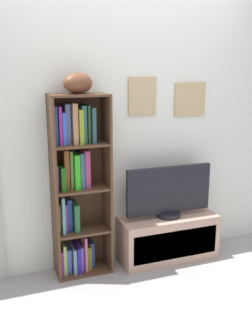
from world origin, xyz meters
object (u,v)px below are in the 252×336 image
at_px(bookshelf, 76,186).
at_px(television, 169,192).
at_px(football, 78,83).
at_px(tv_stand, 168,237).

height_order(bookshelf, television, bookshelf).
height_order(football, television, football).
xyz_separation_m(bookshelf, tv_stand, (0.84, -0.07, -0.57)).
bearing_deg(tv_stand, bookshelf, 174.98).
height_order(football, tv_stand, football).
bearing_deg(television, football, 176.90).
relative_size(bookshelf, football, 5.47).
xyz_separation_m(tv_stand, television, (-0.00, 0.00, 0.44)).
height_order(bookshelf, tv_stand, bookshelf).
relative_size(football, television, 0.35).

